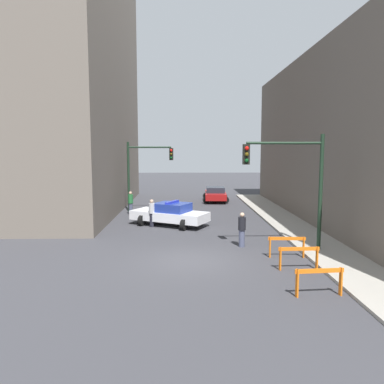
{
  "coord_description": "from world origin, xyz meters",
  "views": [
    {
      "loc": [
        -0.29,
        -15.26,
        4.63
      ],
      "look_at": [
        0.2,
        6.2,
        2.19
      ],
      "focal_mm": 35.0,
      "sensor_mm": 36.0,
      "label": 1
    }
  ],
  "objects_px": {
    "police_car": "(170,214)",
    "pedestrian_crossing": "(152,213)",
    "traffic_light_far": "(143,166)",
    "barrier_back": "(287,243)",
    "pedestrian_corner": "(131,203)",
    "pedestrian_sidewalk": "(242,229)",
    "barrier_front": "(319,277)",
    "traffic_light_near": "(295,174)",
    "parked_car_near": "(215,194)",
    "barrier_mid": "(299,254)"
  },
  "relations": [
    {
      "from": "pedestrian_sidewalk",
      "to": "barrier_back",
      "type": "distance_m",
      "value": 2.48
    },
    {
      "from": "police_car",
      "to": "traffic_light_near",
      "type": "bearing_deg",
      "value": -107.21
    },
    {
      "from": "parked_car_near",
      "to": "barrier_front",
      "type": "xyz_separation_m",
      "value": [
        1.43,
        -21.89,
        -0.06
      ]
    },
    {
      "from": "police_car",
      "to": "barrier_front",
      "type": "bearing_deg",
      "value": -127.29
    },
    {
      "from": "traffic_light_near",
      "to": "barrier_mid",
      "type": "distance_m",
      "value": 4.0
    },
    {
      "from": "parked_car_near",
      "to": "barrier_front",
      "type": "bearing_deg",
      "value": -83.19
    },
    {
      "from": "pedestrian_crossing",
      "to": "barrier_front",
      "type": "distance_m",
      "value": 12.54
    },
    {
      "from": "barrier_mid",
      "to": "barrier_back",
      "type": "bearing_deg",
      "value": 90.01
    },
    {
      "from": "pedestrian_corner",
      "to": "barrier_mid",
      "type": "relative_size",
      "value": 1.04
    },
    {
      "from": "police_car",
      "to": "barrier_mid",
      "type": "height_order",
      "value": "police_car"
    },
    {
      "from": "police_car",
      "to": "pedestrian_crossing",
      "type": "distance_m",
      "value": 1.15
    },
    {
      "from": "traffic_light_near",
      "to": "police_car",
      "type": "bearing_deg",
      "value": 134.51
    },
    {
      "from": "traffic_light_far",
      "to": "barrier_back",
      "type": "relative_size",
      "value": 3.25
    },
    {
      "from": "pedestrian_sidewalk",
      "to": "pedestrian_crossing",
      "type": "bearing_deg",
      "value": 116.99
    },
    {
      "from": "parked_car_near",
      "to": "barrier_mid",
      "type": "bearing_deg",
      "value": -82.23
    },
    {
      "from": "traffic_light_near",
      "to": "pedestrian_sidewalk",
      "type": "xyz_separation_m",
      "value": [
        -2.24,
        0.81,
        -2.67
      ]
    },
    {
      "from": "pedestrian_crossing",
      "to": "pedestrian_corner",
      "type": "distance_m",
      "value": 4.71
    },
    {
      "from": "parked_car_near",
      "to": "pedestrian_sidewalk",
      "type": "bearing_deg",
      "value": -87.2
    },
    {
      "from": "traffic_light_far",
      "to": "barrier_front",
      "type": "bearing_deg",
      "value": -66.27
    },
    {
      "from": "police_car",
      "to": "pedestrian_sidewalk",
      "type": "height_order",
      "value": "pedestrian_sidewalk"
    },
    {
      "from": "pedestrian_crossing",
      "to": "barrier_mid",
      "type": "height_order",
      "value": "pedestrian_crossing"
    },
    {
      "from": "pedestrian_crossing",
      "to": "police_car",
      "type": "bearing_deg",
      "value": 89.18
    },
    {
      "from": "barrier_front",
      "to": "parked_car_near",
      "type": "bearing_deg",
      "value": 93.73
    },
    {
      "from": "traffic_light_far",
      "to": "police_car",
      "type": "xyz_separation_m",
      "value": [
        2.19,
        -5.35,
        -2.67
      ]
    },
    {
      "from": "pedestrian_corner",
      "to": "barrier_mid",
      "type": "bearing_deg",
      "value": 97.08
    },
    {
      "from": "traffic_light_far",
      "to": "barrier_front",
      "type": "height_order",
      "value": "traffic_light_far"
    },
    {
      "from": "pedestrian_corner",
      "to": "pedestrian_sidewalk",
      "type": "xyz_separation_m",
      "value": [
        6.57,
        -9.1,
        0.0
      ]
    },
    {
      "from": "traffic_light_far",
      "to": "police_car",
      "type": "distance_m",
      "value": 6.37
    },
    {
      "from": "traffic_light_near",
      "to": "barrier_front",
      "type": "bearing_deg",
      "value": -97.91
    },
    {
      "from": "barrier_front",
      "to": "barrier_mid",
      "type": "bearing_deg",
      "value": 86.62
    },
    {
      "from": "barrier_mid",
      "to": "police_car",
      "type": "bearing_deg",
      "value": 121.37
    },
    {
      "from": "traffic_light_near",
      "to": "barrier_front",
      "type": "xyz_separation_m",
      "value": [
        -0.74,
        -5.3,
        -2.91
      ]
    },
    {
      "from": "police_car",
      "to": "pedestrian_crossing",
      "type": "height_order",
      "value": "pedestrian_crossing"
    },
    {
      "from": "traffic_light_far",
      "to": "barrier_back",
      "type": "distance_m",
      "value": 14.65
    },
    {
      "from": "barrier_front",
      "to": "barrier_back",
      "type": "xyz_separation_m",
      "value": [
        0.15,
        4.29,
        0.0
      ]
    },
    {
      "from": "police_car",
      "to": "barrier_mid",
      "type": "relative_size",
      "value": 3.13
    },
    {
      "from": "traffic_light_far",
      "to": "barrier_front",
      "type": "relative_size",
      "value": 3.25
    },
    {
      "from": "traffic_light_near",
      "to": "pedestrian_crossing",
      "type": "height_order",
      "value": "traffic_light_near"
    },
    {
      "from": "traffic_light_far",
      "to": "barrier_back",
      "type": "bearing_deg",
      "value": -58.82
    },
    {
      "from": "pedestrian_corner",
      "to": "police_car",
      "type": "bearing_deg",
      "value": 100.73
    },
    {
      "from": "traffic_light_near",
      "to": "parked_car_near",
      "type": "height_order",
      "value": "traffic_light_near"
    },
    {
      "from": "parked_car_near",
      "to": "pedestrian_sidewalk",
      "type": "height_order",
      "value": "pedestrian_sidewalk"
    },
    {
      "from": "pedestrian_sidewalk",
      "to": "barrier_mid",
      "type": "xyz_separation_m",
      "value": [
        1.66,
        -3.5,
        -0.24
      ]
    },
    {
      "from": "barrier_back",
      "to": "pedestrian_corner",
      "type": "bearing_deg",
      "value": 127.0
    },
    {
      "from": "traffic_light_far",
      "to": "police_car",
      "type": "relative_size",
      "value": 1.04
    },
    {
      "from": "pedestrian_crossing",
      "to": "traffic_light_near",
      "type": "bearing_deg",
      "value": 32.59
    },
    {
      "from": "pedestrian_corner",
      "to": "barrier_mid",
      "type": "xyz_separation_m",
      "value": [
        8.23,
        -12.6,
        -0.24
      ]
    },
    {
      "from": "police_car",
      "to": "barrier_front",
      "type": "relative_size",
      "value": 3.14
    },
    {
      "from": "parked_car_near",
      "to": "barrier_mid",
      "type": "distance_m",
      "value": 19.34
    },
    {
      "from": "police_car",
      "to": "pedestrian_corner",
      "type": "bearing_deg",
      "value": 65.08
    }
  ]
}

